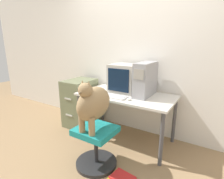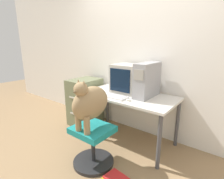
{
  "view_description": "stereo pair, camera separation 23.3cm",
  "coord_description": "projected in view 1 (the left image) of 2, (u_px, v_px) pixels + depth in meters",
  "views": [
    {
      "loc": [
        1.14,
        -1.84,
        1.46
      ],
      "look_at": [
        -0.06,
        0.07,
        0.87
      ],
      "focal_mm": 28.0,
      "sensor_mm": 36.0,
      "label": 1
    },
    {
      "loc": [
        1.33,
        -1.7,
        1.46
      ],
      "look_at": [
        -0.06,
        0.07,
        0.87
      ],
      "focal_mm": 28.0,
      "sensor_mm": 36.0,
      "label": 2
    }
  ],
  "objects": [
    {
      "name": "desk",
      "position": [
        126.0,
        100.0,
        2.6
      ],
      "size": [
        1.4,
        0.73,
        0.73
      ],
      "color": "silver",
      "rests_on": "ground_plane"
    },
    {
      "name": "keyboard",
      "position": [
        113.0,
        96.0,
        2.45
      ],
      "size": [
        0.41,
        0.18,
        0.03
      ],
      "color": "silver",
      "rests_on": "desk"
    },
    {
      "name": "book_stack_floor",
      "position": [
        122.0,
        178.0,
        1.93
      ],
      "size": [
        0.28,
        0.22,
        0.04
      ],
      "color": "gold",
      "rests_on": "ground_plane"
    },
    {
      "name": "office_chair",
      "position": [
        96.0,
        145.0,
        2.12
      ],
      "size": [
        0.51,
        0.51,
        0.5
      ],
      "color": "#262628",
      "rests_on": "ground_plane"
    },
    {
      "name": "ground_plane",
      "position": [
        113.0,
        150.0,
        2.47
      ],
      "size": [
        12.0,
        12.0,
        0.0
      ],
      "primitive_type": "plane",
      "color": "#937551"
    },
    {
      "name": "filing_cabinet",
      "position": [
        80.0,
        103.0,
        3.18
      ],
      "size": [
        0.42,
        0.58,
        0.84
      ],
      "color": "#6B7251",
      "rests_on": "ground_plane"
    },
    {
      "name": "pc_tower",
      "position": [
        146.0,
        79.0,
        2.47
      ],
      "size": [
        0.18,
        0.5,
        0.48
      ],
      "color": "#99999E",
      "rests_on": "desk"
    },
    {
      "name": "computer_mouse",
      "position": [
        129.0,
        99.0,
        2.3
      ],
      "size": [
        0.07,
        0.04,
        0.03
      ],
      "color": "beige",
      "rests_on": "desk"
    },
    {
      "name": "crt_monitor",
      "position": [
        125.0,
        78.0,
        2.69
      ],
      "size": [
        0.42,
        0.42,
        0.43
      ],
      "color": "#B7B2A8",
      "rests_on": "desk"
    },
    {
      "name": "dog",
      "position": [
        93.0,
        103.0,
        1.95
      ],
      "size": [
        0.26,
        0.51,
        0.6
      ],
      "color": "#9E7F56",
      "rests_on": "office_chair"
    },
    {
      "name": "wall_back",
      "position": [
        139.0,
        54.0,
        2.79
      ],
      "size": [
        8.0,
        0.05,
        2.6
      ],
      "color": "white",
      "rests_on": "ground_plane"
    }
  ]
}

